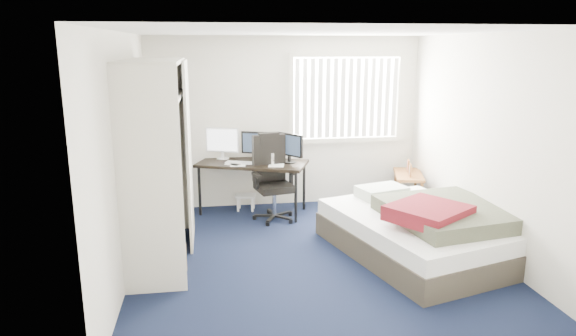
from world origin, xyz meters
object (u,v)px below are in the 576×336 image
(office_chair, at_px, (272,186))
(nightstand, at_px, (408,178))
(bed, at_px, (423,230))
(desk, at_px, (253,160))

(office_chair, relative_size, nightstand, 1.40)
(office_chair, bearing_deg, bed, -44.60)
(desk, relative_size, office_chair, 1.40)
(nightstand, xyz_separation_m, bed, (-0.48, -1.67, -0.17))
(desk, distance_m, bed, 2.62)
(office_chair, distance_m, bed, 2.20)
(office_chair, height_order, nightstand, office_chair)
(desk, bearing_deg, nightstand, -4.49)
(office_chair, distance_m, nightstand, 2.04)
(office_chair, bearing_deg, nightstand, 3.67)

